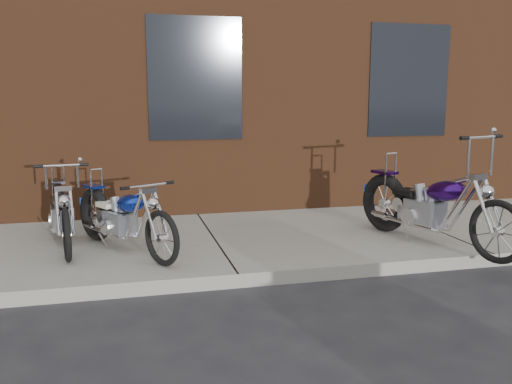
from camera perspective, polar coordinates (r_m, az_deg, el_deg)
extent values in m
plane|color=#252429|center=(5.60, -1.86, -10.10)|extent=(120.00, 120.00, 0.00)
cube|color=gray|center=(6.98, -4.45, -5.44)|extent=(22.00, 3.00, 0.15)
cube|color=#59311A|center=(13.36, -9.55, 18.64)|extent=(22.00, 10.00, 8.00)
torus|color=black|center=(7.31, 14.24, -1.30)|extent=(0.37, 0.79, 0.78)
torus|color=black|center=(6.26, 25.24, -4.11)|extent=(0.28, 0.69, 0.70)
cube|color=#9AA1A8|center=(6.85, 18.32, -2.32)|extent=(0.41, 0.50, 0.32)
ellipsoid|color=#2C0B5B|center=(6.60, 20.43, -0.10)|extent=(0.44, 0.65, 0.33)
cube|color=black|center=(6.99, 16.68, -0.19)|extent=(0.34, 0.36, 0.06)
cylinder|color=silver|center=(6.28, 24.42, -1.37)|extent=(0.13, 0.31, 0.58)
cylinder|color=silver|center=(6.27, 23.86, 5.26)|extent=(0.58, 0.20, 0.03)
cylinder|color=silver|center=(7.18, 14.86, 1.80)|extent=(0.03, 0.03, 0.52)
cylinder|color=silver|center=(7.13, 17.50, -2.97)|extent=(0.33, 0.94, 0.05)
torus|color=black|center=(6.92, -16.02, -2.45)|extent=(0.45, 0.64, 0.67)
torus|color=black|center=(5.71, -9.11, -5.07)|extent=(0.36, 0.55, 0.60)
cube|color=#9AA1A8|center=(6.42, -13.52, -3.37)|extent=(0.41, 0.45, 0.28)
ellipsoid|color=#142EB1|center=(6.14, -12.39, -1.34)|extent=(0.46, 0.56, 0.28)
cube|color=beige|center=(6.58, -14.65, -1.44)|extent=(0.32, 0.34, 0.06)
cylinder|color=silver|center=(5.75, -9.83, -2.50)|extent=(0.17, 0.25, 0.50)
cylinder|color=silver|center=(5.79, -10.56, 0.57)|extent=(0.46, 0.28, 0.03)
cylinder|color=silver|center=(6.79, -15.86, 0.36)|extent=(0.03, 0.03, 0.45)
cylinder|color=silver|center=(6.67, -13.55, -3.94)|extent=(0.45, 0.75, 0.04)
torus|color=black|center=(7.50, -19.91, -1.77)|extent=(0.23, 0.67, 0.66)
torus|color=black|center=(6.11, -19.22, -4.57)|extent=(0.15, 0.60, 0.59)
cube|color=#9AA1A8|center=(6.93, -19.66, -2.74)|extent=(0.31, 0.40, 0.27)
ellipsoid|color=#2C2B35|center=(6.63, -19.67, -0.95)|extent=(0.31, 0.53, 0.28)
cube|color=black|center=(7.13, -19.85, -0.92)|extent=(0.26, 0.29, 0.05)
cylinder|color=silver|center=(6.16, -19.41, -2.16)|extent=(0.08, 0.27, 0.49)
cylinder|color=silver|center=(6.20, -19.73, 2.54)|extent=(0.50, 0.10, 0.03)
cylinder|color=silver|center=(7.37, -20.04, 0.78)|extent=(0.02, 0.02, 0.44)
cylinder|color=silver|center=(7.16, -18.82, -3.29)|extent=(0.17, 0.82, 0.04)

